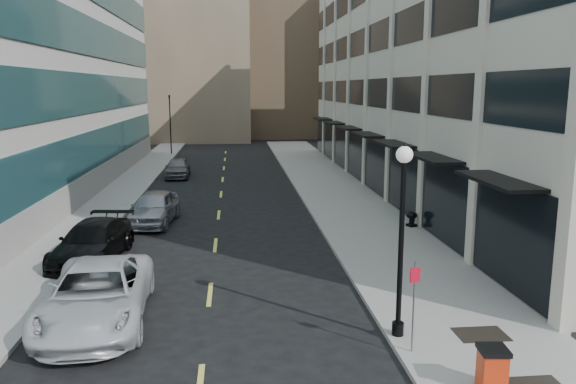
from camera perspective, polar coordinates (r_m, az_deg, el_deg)
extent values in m
cube|color=gray|center=(31.57, 6.69, -1.89)|extent=(5.00, 80.00, 0.15)
cube|color=gray|center=(31.75, -18.88, -2.33)|extent=(3.00, 80.00, 0.15)
cube|color=beige|center=(40.51, 18.40, 13.10)|extent=(14.00, 46.00, 18.00)
cube|color=black|center=(38.53, 8.23, 3.24)|extent=(0.18, 46.00, 3.60)
cube|color=black|center=(38.22, 8.43, 9.94)|extent=(0.12, 46.00, 1.80)
cube|color=black|center=(38.35, 8.57, 15.18)|extent=(0.12, 46.00, 1.80)
cube|color=beige|center=(22.18, 19.48, 15.53)|extent=(0.35, 0.60, 18.00)
cube|color=beige|center=(27.74, 14.12, 14.70)|extent=(0.35, 0.60, 18.00)
cube|color=beige|center=(33.45, 10.60, 14.09)|extent=(0.35, 0.60, 18.00)
cube|color=beige|center=(39.24, 8.13, 13.62)|extent=(0.35, 0.60, 18.00)
cube|color=beige|center=(45.09, 6.30, 13.26)|extent=(0.35, 0.60, 18.00)
cube|color=beige|center=(50.98, 4.89, 12.97)|extent=(0.35, 0.60, 18.00)
cube|color=beige|center=(56.89, 3.78, 12.73)|extent=(0.35, 0.60, 18.00)
cube|color=black|center=(19.32, 20.51, 1.08)|extent=(1.30, 4.00, 0.12)
cube|color=black|center=(24.79, 14.48, 3.39)|extent=(1.30, 4.00, 0.12)
cube|color=black|center=(30.46, 10.65, 4.83)|extent=(1.30, 4.00, 0.12)
cube|color=black|center=(36.24, 8.02, 5.81)|extent=(1.30, 4.00, 0.12)
cube|color=black|center=(42.08, 6.12, 6.50)|extent=(1.30, 4.00, 0.12)
cube|color=black|center=(47.96, 4.67, 7.03)|extent=(1.30, 4.00, 0.12)
cube|color=black|center=(53.87, 3.54, 7.43)|extent=(1.30, 4.00, 0.12)
cube|color=gray|center=(38.62, -18.71, 1.15)|extent=(0.20, 46.00, 1.80)
cube|color=#27585D|center=(38.35, -18.91, 4.25)|extent=(0.14, 45.60, 2.40)
cube|color=#27585D|center=(38.16, -19.23, 9.47)|extent=(0.14, 45.60, 2.40)
cube|color=#27585D|center=(38.29, -19.56, 14.71)|extent=(0.14, 45.60, 2.40)
cube|color=#897259|center=(78.59, -9.43, 15.68)|extent=(14.00, 18.00, 28.00)
cube|color=brown|center=(83.04, -0.61, 17.62)|extent=(12.00, 16.00, 34.00)
cube|color=#897259|center=(89.46, -15.51, 12.88)|extent=(12.00, 14.00, 22.00)
cube|color=beige|center=(78.08, 7.32, 12.83)|extent=(10.00, 14.00, 20.00)
cube|color=black|center=(16.84, 19.01, -13.50)|extent=(1.40, 1.00, 0.01)
cube|color=#D8CC4C|center=(19.39, -7.94, -10.23)|extent=(0.15, 2.20, 0.01)
cube|color=#D8CC4C|center=(25.09, -7.39, -5.36)|extent=(0.15, 2.20, 0.01)
cube|color=#D8CC4C|center=(30.90, -7.05, -2.31)|extent=(0.15, 2.20, 0.01)
cube|color=#D8CC4C|center=(36.77, -6.82, -0.22)|extent=(0.15, 2.20, 0.01)
cube|color=#D8CC4C|center=(42.68, -6.66, 1.28)|extent=(0.15, 2.20, 0.01)
cube|color=#D8CC4C|center=(48.61, -6.53, 2.42)|extent=(0.15, 2.20, 0.01)
cube|color=#D8CC4C|center=(54.56, -6.43, 3.32)|extent=(0.15, 2.20, 0.01)
cube|color=#D8CC4C|center=(60.51, -6.35, 4.03)|extent=(0.15, 2.20, 0.01)
cylinder|color=black|center=(58.59, -11.86, 6.60)|extent=(0.12, 0.12, 6.00)
imported|color=black|center=(58.47, -11.97, 9.52)|extent=(0.66, 0.66, 1.98)
imported|color=silver|center=(17.68, -18.85, -9.84)|extent=(3.23, 6.39, 1.73)
imported|color=black|center=(23.79, -19.25, -4.82)|extent=(2.82, 5.63, 1.57)
imported|color=#989AA1|center=(29.30, -13.44, -1.56)|extent=(2.48, 5.11, 1.68)
imported|color=slate|center=(44.08, -11.13, 2.43)|extent=(1.84, 4.44, 1.51)
cube|color=red|center=(13.95, 20.03, -16.60)|extent=(0.61, 0.61, 0.90)
cube|color=black|center=(13.74, 20.16, -14.84)|extent=(0.69, 0.69, 0.11)
cylinder|color=black|center=(14.29, 18.72, -17.60)|extent=(0.05, 0.20, 0.20)
cylinder|color=black|center=(14.43, 20.07, -17.40)|extent=(0.05, 0.20, 0.20)
cylinder|color=black|center=(16.17, 11.09, -13.46)|extent=(0.32, 0.32, 0.36)
cylinder|color=black|center=(15.37, 11.40, -5.45)|extent=(0.14, 0.14, 4.65)
sphere|color=silver|center=(14.89, 11.75, 3.74)|extent=(0.44, 0.44, 0.44)
cone|color=black|center=(14.86, 11.79, 4.71)|extent=(0.12, 0.12, 0.18)
cylinder|color=slate|center=(14.91, 12.63, -11.33)|extent=(0.04, 0.04, 2.43)
cube|color=red|center=(14.60, 12.79, -8.22)|extent=(0.28, 0.09, 0.38)
cube|color=black|center=(28.21, 12.43, -3.31)|extent=(0.52, 0.52, 0.11)
cylinder|color=black|center=(28.16, 12.45, -2.85)|extent=(0.25, 0.25, 0.38)
ellipsoid|color=black|center=(28.10, 12.47, -2.33)|extent=(0.53, 0.53, 0.37)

